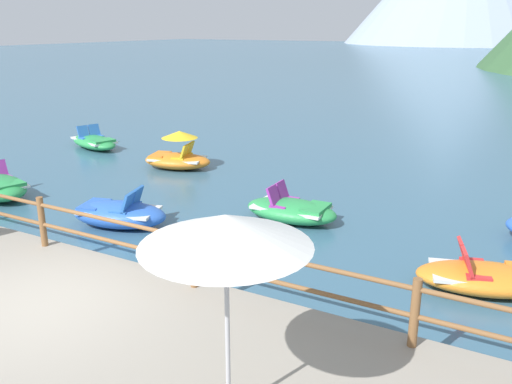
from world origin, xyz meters
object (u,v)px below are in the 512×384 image
pedal_boat_2 (119,214)px  pedal_boat_7 (178,156)px  pedal_boat_4 (94,142)px  pedal_boat_1 (292,210)px  beach_umbrella (226,234)px  pedal_boat_5 (486,278)px

pedal_boat_2 → pedal_boat_7: pedal_boat_7 is taller
pedal_boat_4 → pedal_boat_7: (4.45, -0.88, 0.16)m
pedal_boat_2 → pedal_boat_7: 5.15m
pedal_boat_1 → pedal_boat_4: bearing=160.2°
pedal_boat_4 → pedal_boat_1: bearing=-19.8°
pedal_boat_4 → pedal_boat_7: 4.54m
pedal_boat_2 → pedal_boat_7: bearing=112.2°
pedal_boat_1 → pedal_boat_7: pedal_boat_7 is taller
beach_umbrella → pedal_boat_5: bearing=68.8°
pedal_boat_7 → pedal_boat_1: bearing=-26.5°
beach_umbrella → pedal_boat_5: (1.97, 5.09, -2.20)m
pedal_boat_2 → pedal_boat_1: bearing=33.9°
beach_umbrella → pedal_boat_4: (-12.02, 10.07, -2.21)m
pedal_boat_1 → pedal_boat_4: pedal_boat_1 is taller
beach_umbrella → pedal_boat_7: 12.08m
pedal_boat_1 → pedal_boat_7: (-5.19, 2.59, 0.13)m
pedal_boat_1 → pedal_boat_5: pedal_boat_1 is taller
beach_umbrella → pedal_boat_2: size_ratio=0.93×
pedal_boat_2 → pedal_boat_4: bearing=138.6°
beach_umbrella → pedal_boat_1: beach_umbrella is taller
pedal_boat_2 → pedal_boat_4: pedal_boat_2 is taller
beach_umbrella → pedal_boat_1: size_ratio=1.02×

